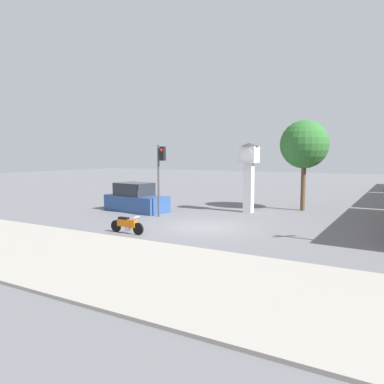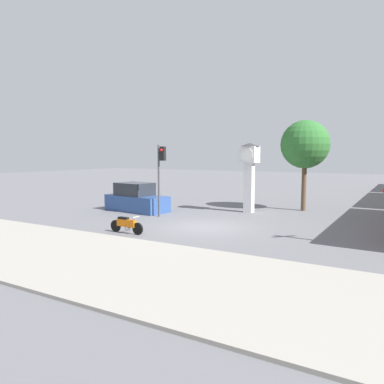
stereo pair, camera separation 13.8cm
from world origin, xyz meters
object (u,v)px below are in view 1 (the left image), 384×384
Objects in this scene: motorcycle at (127,225)px; parked_car at (136,199)px; traffic_light at (161,167)px; street_tree at (304,145)px; clock_tower at (249,166)px.

parked_car is at bearing 126.08° from motorcycle.
traffic_light is 0.94× the size of parked_car.
traffic_light is (-1.30, 4.58, 2.45)m from motorcycle.
street_tree is at bearing 45.44° from traffic_light.
motorcycle is 0.45× the size of traffic_light.
motorcycle is 12.90m from street_tree.
parked_car is (-2.64, 1.01, -2.10)m from traffic_light.
motorcycle is 0.44× the size of clock_tower.
parked_car is at bearing 159.09° from traffic_light.
clock_tower is 3.94m from street_tree.
motorcycle is 0.32× the size of street_tree.
traffic_light is at bearing -134.56° from street_tree.
motorcycle is 9.35m from clock_tower.
traffic_light reaches higher than parked_car.
traffic_light is at bearing -132.61° from clock_tower.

